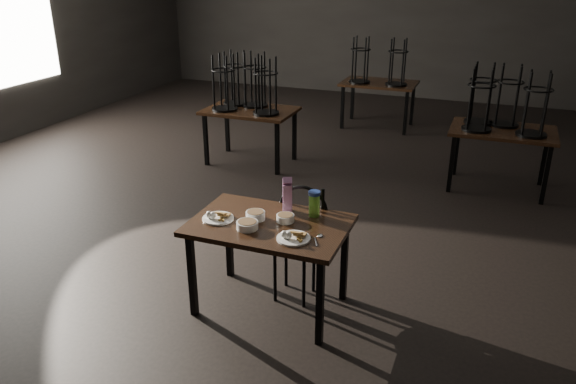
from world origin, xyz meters
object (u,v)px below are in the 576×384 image
at_px(juice_carton, 287,196).
at_px(water_bottle, 314,203).
at_px(bentwood_chair, 298,233).
at_px(main_table, 269,232).

xyz_separation_m(juice_carton, water_bottle, (0.22, -0.00, -0.03)).
relative_size(juice_carton, bentwood_chair, 0.31).
bearing_deg(bentwood_chair, juice_carton, -155.00).
distance_m(juice_carton, bentwood_chair, 0.34).
height_order(main_table, water_bottle, water_bottle).
xyz_separation_m(main_table, juice_carton, (0.05, 0.25, 0.21)).
xyz_separation_m(water_bottle, bentwood_chair, (-0.14, 0.04, -0.30)).
xyz_separation_m(main_table, water_bottle, (0.28, 0.25, 0.18)).
distance_m(main_table, bentwood_chair, 0.33).
bearing_deg(water_bottle, bentwood_chair, 165.41).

